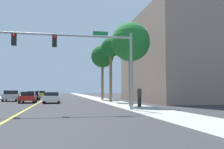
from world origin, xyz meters
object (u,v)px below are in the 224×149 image
(palm_mid, at_px, (111,49))
(car_black, at_px, (33,95))
(car_silver, at_px, (11,96))
(car_white, at_px, (51,97))
(pedestrian, at_px, (139,97))
(car_yellow, at_px, (41,94))
(palm_near, at_px, (131,43))
(palm_far, at_px, (102,57))
(car_red, at_px, (28,97))
(traffic_signal_mast, at_px, (79,50))
(car_blue, at_px, (53,96))

(palm_mid, height_order, car_black, palm_mid)
(car_silver, bearing_deg, car_white, -50.76)
(car_silver, xyz_separation_m, pedestrian, (13.59, -17.74, 0.23))
(pedestrian, bearing_deg, car_yellow, -111.39)
(car_yellow, xyz_separation_m, car_silver, (-2.80, -18.92, 0.04))
(car_black, bearing_deg, palm_near, -60.74)
(palm_far, relative_size, car_red, 2.14)
(palm_near, distance_m, car_white, 13.07)
(car_white, bearing_deg, palm_mid, -12.41)
(car_red, distance_m, pedestrian, 16.16)
(car_black, bearing_deg, car_red, -87.16)
(traffic_signal_mast, height_order, palm_near, palm_near)
(palm_far, xyz_separation_m, car_red, (-10.29, -5.22, -6.08))
(car_yellow, bearing_deg, palm_far, -58.85)
(car_yellow, bearing_deg, traffic_signal_mast, -79.64)
(palm_mid, relative_size, pedestrian, 4.62)
(palm_far, relative_size, car_silver, 2.07)
(palm_near, distance_m, car_yellow, 36.92)
(palm_near, bearing_deg, car_red, 134.36)
(palm_far, height_order, car_white, palm_far)
(palm_near, relative_size, car_red, 1.95)
(car_black, bearing_deg, palm_mid, -47.90)
(traffic_signal_mast, xyz_separation_m, car_white, (-2.36, 13.77, -3.74))
(palm_mid, relative_size, car_yellow, 1.95)
(car_blue, height_order, car_silver, car_silver)
(car_yellow, distance_m, car_silver, 19.13)
(car_yellow, xyz_separation_m, car_red, (0.22, -24.45, -0.03))
(car_silver, bearing_deg, pedestrian, -54.62)
(palm_near, relative_size, car_white, 1.93)
(palm_far, xyz_separation_m, car_blue, (-7.44, 1.64, -6.10))
(car_yellow, bearing_deg, car_blue, -77.59)
(traffic_signal_mast, bearing_deg, car_silver, 111.95)
(car_red, bearing_deg, palm_mid, -14.62)
(car_black, bearing_deg, car_white, -71.91)
(palm_near, height_order, palm_mid, palm_mid)
(car_white, bearing_deg, traffic_signal_mast, -80.94)
(palm_near, bearing_deg, car_yellow, 106.74)
(car_black, bearing_deg, pedestrian, -62.09)
(traffic_signal_mast, relative_size, palm_mid, 1.46)
(palm_near, xyz_separation_m, car_red, (-10.30, 10.54, -5.30))
(palm_far, distance_m, car_yellow, 22.74)
(car_blue, bearing_deg, car_silver, -165.81)
(palm_far, height_order, car_silver, palm_far)
(traffic_signal_mast, distance_m, palm_far, 20.93)
(palm_mid, bearing_deg, car_blue, 126.89)
(palm_far, bearing_deg, car_white, -139.22)
(palm_mid, height_order, palm_far, palm_far)
(traffic_signal_mast, distance_m, palm_mid, 13.37)
(car_blue, xyz_separation_m, pedestrian, (7.72, -19.08, 0.32))
(car_white, relative_size, car_black, 1.03)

